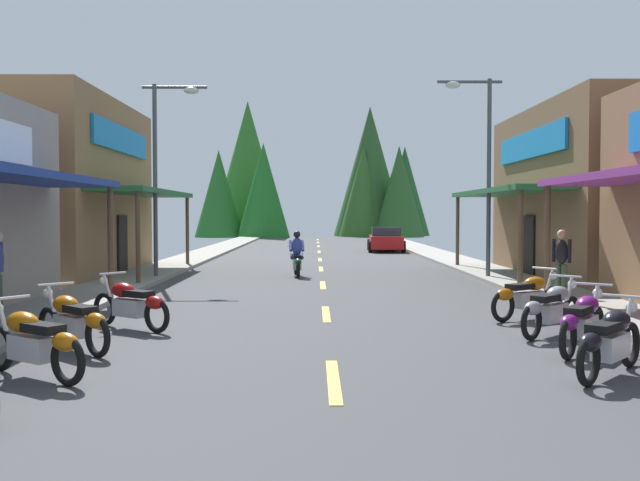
# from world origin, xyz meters

# --- Properties ---
(ground) EXTENTS (10.09, 80.78, 0.10)m
(ground) POSITION_xyz_m (0.00, 25.39, -0.05)
(ground) COLOR #424244
(sidewalk_left) EXTENTS (2.01, 80.78, 0.12)m
(sidewalk_left) POSITION_xyz_m (-6.05, 25.39, 0.06)
(sidewalk_left) COLOR gray
(sidewalk_left) RESTS_ON ground
(sidewalk_right) EXTENTS (2.01, 80.78, 0.12)m
(sidewalk_right) POSITION_xyz_m (6.05, 25.39, 0.06)
(sidewalk_right) COLOR #9E9991
(sidewalk_right) RESTS_ON ground
(centerline_dashes) EXTENTS (0.16, 58.41, 0.01)m
(centerline_dashes) POSITION_xyz_m (0.00, 29.67, 0.01)
(centerline_dashes) COLOR #E0C64C
(centerline_dashes) RESTS_ON ground
(storefront_left_far) EXTENTS (9.80, 9.39, 6.10)m
(storefront_left_far) POSITION_xyz_m (-11.02, 23.75, 3.05)
(storefront_left_far) COLOR olive
(storefront_left_far) RESTS_ON ground
(streetlamp_left) EXTENTS (2.11, 0.30, 6.36)m
(streetlamp_left) POSITION_xyz_m (-5.13, 22.00, 4.13)
(streetlamp_left) COLOR #474C51
(streetlamp_left) RESTS_ON ground
(streetlamp_right) EXTENTS (2.11, 0.30, 6.54)m
(streetlamp_right) POSITION_xyz_m (5.14, 21.96, 4.23)
(streetlamp_right) COLOR #474C51
(streetlamp_right) RESTS_ON ground
(motorcycle_parked_right_1) EXTENTS (1.52, 1.65, 1.04)m
(motorcycle_parked_right_1) POSITION_xyz_m (3.63, 8.08, 0.49)
(motorcycle_parked_right_1) COLOR black
(motorcycle_parked_right_1) RESTS_ON ground
(motorcycle_parked_right_2) EXTENTS (1.37, 1.77, 1.04)m
(motorcycle_parked_right_2) POSITION_xyz_m (3.90, 9.72, 0.49)
(motorcycle_parked_right_2) COLOR black
(motorcycle_parked_right_2) RESTS_ON ground
(motorcycle_parked_right_3) EXTENTS (1.58, 1.59, 1.04)m
(motorcycle_parked_right_3) POSITION_xyz_m (3.93, 11.24, 0.49)
(motorcycle_parked_right_3) COLOR black
(motorcycle_parked_right_3) RESTS_ON ground
(motorcycle_parked_right_4) EXTENTS (1.84, 1.27, 1.04)m
(motorcycle_parked_right_4) POSITION_xyz_m (4.08, 13.17, 0.49)
(motorcycle_parked_right_4) COLOR black
(motorcycle_parked_right_4) RESTS_ON ground
(motorcycle_parked_left_1) EXTENTS (1.81, 1.31, 1.04)m
(motorcycle_parked_left_1) POSITION_xyz_m (-3.90, 8.04, 0.49)
(motorcycle_parked_left_1) COLOR black
(motorcycle_parked_left_1) RESTS_ON ground
(motorcycle_parked_left_2) EXTENTS (1.64, 1.53, 1.04)m
(motorcycle_parked_left_2) POSITION_xyz_m (-4.00, 9.86, 0.49)
(motorcycle_parked_left_2) COLOR black
(motorcycle_parked_left_2) RESTS_ON ground
(motorcycle_parked_left_3) EXTENTS (1.77, 1.36, 1.04)m
(motorcycle_parked_left_3) POSITION_xyz_m (-3.66, 11.97, 0.49)
(motorcycle_parked_left_3) COLOR black
(motorcycle_parked_left_3) RESTS_ON ground
(rider_cruising_lead) EXTENTS (0.61, 2.14, 1.57)m
(rider_cruising_lead) POSITION_xyz_m (-0.86, 23.10, 0.66)
(rider_cruising_lead) COLOR black
(rider_cruising_lead) RESTS_ON ground
(pedestrian_by_shop) EXTENTS (0.41, 0.49, 1.75)m
(pedestrian_by_shop) POSITION_xyz_m (5.97, 16.59, 1.02)
(pedestrian_by_shop) COLOR #3F593F
(pedestrian_by_shop) RESTS_ON ground
(parked_car_curbside) EXTENTS (2.25, 4.39, 1.40)m
(parked_car_curbside) POSITION_xyz_m (3.85, 39.44, 0.69)
(parked_car_curbside) COLOR #B21919
(parked_car_curbside) RESTS_ON ground
(treeline_backdrop) EXTENTS (22.64, 12.74, 13.53)m
(treeline_backdrop) POSITION_xyz_m (-0.17, 67.94, 5.63)
(treeline_backdrop) COLOR #264D23
(treeline_backdrop) RESTS_ON ground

